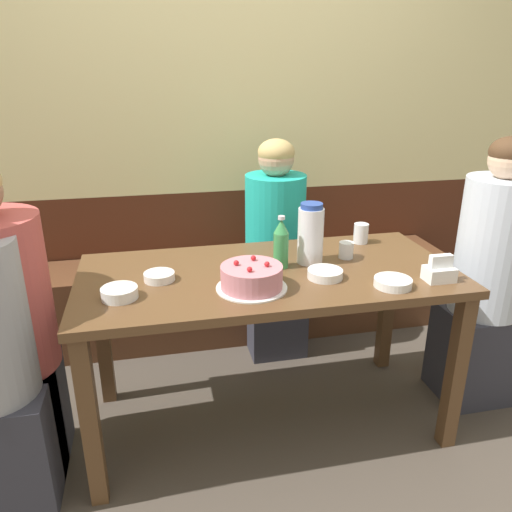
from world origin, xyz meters
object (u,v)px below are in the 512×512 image
glass_tumbler_short (361,233)px  person_teal_shirt (487,285)px  napkin_holder (439,271)px  water_pitcher (311,234)px  birthday_cake (252,277)px  glass_water_tall (346,250)px  bowl_sauce_shallow (159,277)px  bowl_soup_white (119,293)px  bowl_side_dish (325,274)px  bench_seat (235,296)px  person_grey_tee (275,256)px  bowl_rice_small (393,282)px  soju_bottle (281,243)px

glass_tumbler_short → person_teal_shirt: 0.61m
napkin_holder → water_pitcher: bearing=145.7°
birthday_cake → napkin_holder: birthday_cake is taller
glass_water_tall → bowl_sauce_shallow: bearing=-174.3°
napkin_holder → bowl_soup_white: 1.20m
bowl_side_dish → glass_water_tall: glass_water_tall is taller
bench_seat → birthday_cake: bearing=-95.8°
bowl_soup_white → bowl_sauce_shallow: size_ratio=1.10×
bowl_sauce_shallow → person_grey_tee: size_ratio=0.10×
bowl_side_dish → person_teal_shirt: person_teal_shirt is taller
napkin_holder → bowl_side_dish: size_ratio=0.80×
person_teal_shirt → glass_water_tall: bearing=-7.9°
water_pitcher → bowl_side_dish: 0.20m
bowl_soup_white → bowl_side_dish: size_ratio=0.94×
glass_water_tall → glass_tumbler_short: (0.14, 0.17, 0.01)m
birthday_cake → water_pitcher: bearing=35.6°
bowl_rice_small → glass_tumbler_short: glass_tumbler_short is taller
bench_seat → soju_bottle: soju_bottle is taller
water_pitcher → birthday_cake: bearing=-144.4°
napkin_holder → bowl_soup_white: (-1.19, 0.10, -0.02)m
bench_seat → bowl_rice_small: 1.26m
soju_bottle → person_teal_shirt: 0.99m
glass_water_tall → bowl_side_dish: bearing=-130.6°
glass_tumbler_short → napkin_holder: bearing=-76.4°
bowl_side_dish → soju_bottle: bearing=134.2°
napkin_holder → bowl_sauce_shallow: napkin_holder is taller
bowl_soup_white → birthday_cake: bearing=-2.2°
bench_seat → person_grey_tee: (0.19, -0.21, 0.31)m
glass_tumbler_short → bowl_rice_small: bearing=-99.4°
glass_tumbler_short → person_grey_tee: 0.54m
bowl_side_dish → person_grey_tee: person_grey_tee is taller
soju_bottle → bowl_side_dish: size_ratio=1.58×
bowl_soup_white → water_pitcher: bearing=14.0°
bowl_rice_small → bowl_sauce_shallow: bearing=164.3°
water_pitcher → bowl_sauce_shallow: size_ratio=2.16×
bowl_soup_white → glass_water_tall: glass_water_tall is taller
bowl_side_dish → bowl_soup_white: bearing=-178.5°
bowl_soup_white → glass_tumbler_short: size_ratio=1.41×
soju_bottle → person_teal_shirt: size_ratio=0.18×
water_pitcher → bowl_side_dish: water_pitcher is taller
birthday_cake → person_grey_tee: 0.85m
bowl_rice_small → person_grey_tee: 0.91m
person_grey_tee → birthday_cake: bearing=-20.4°
napkin_holder → bowl_sauce_shallow: (-1.05, 0.23, -0.02)m
bowl_side_dish → glass_tumbler_short: 0.47m
birthday_cake → person_teal_shirt: 1.14m
bench_seat → bowl_sauce_shallow: 1.07m
bowl_rice_small → bowl_sauce_shallow: (-0.85, 0.24, 0.00)m
glass_tumbler_short → person_teal_shirt: bearing=-27.0°
person_grey_tee → glass_tumbler_short: bearing=40.6°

